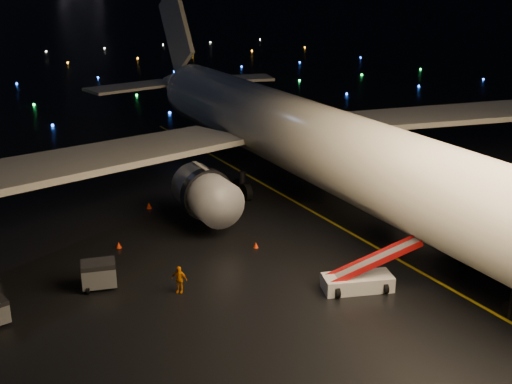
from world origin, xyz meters
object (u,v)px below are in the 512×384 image
crew_c (179,279)px  belt_loader (358,267)px  baggage_cart_0 (99,275)px  airliner (279,88)px

crew_c → belt_loader: bearing=15.4°
crew_c → baggage_cart_0: bearing=-172.9°
airliner → crew_c: bearing=-135.0°
airliner → crew_c: 25.03m
crew_c → baggage_cart_0: size_ratio=0.84×
airliner → belt_loader: airliner is taller
airliner → belt_loader: size_ratio=10.02×
airliner → crew_c: airliner is taller
belt_loader → crew_c: (-10.39, 5.31, -0.70)m
belt_loader → baggage_cart_0: 17.04m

